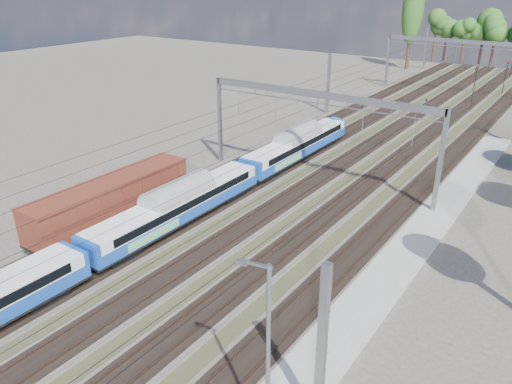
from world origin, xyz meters
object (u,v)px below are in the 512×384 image
Objects in this scene: freight_boxcar at (112,200)px; worker at (426,105)px; emu_train at (175,203)px; signal_far at (506,74)px; lamp_post at (266,355)px; signal_near at (475,80)px.

worker is (9.23, 51.17, -1.36)m from freight_boxcar.
freight_boxcar reaches higher than worker.
emu_train is 10.26× the size of signal_far.
signal_far is (7.09, 18.91, 2.53)m from worker.
emu_train is 3.85× the size of freight_boxcar.
signal_far reaches higher than worker.
freight_boxcar is 1.59× the size of lamp_post.
signal_near is at bearing -124.57° from signal_far.
lamp_post reaches higher than freight_boxcar.
emu_train is 48.96m from worker.
worker is 0.32× the size of signal_near.
freight_boxcar is at bearing -123.02° from signal_far.
signal_far is 80.53m from lamp_post.
signal_near is (13.67, 59.99, 1.34)m from freight_boxcar.
worker is 20.35m from signal_far.
emu_train is 68.66m from signal_far.
worker is at bearing 84.46° from emu_train.
emu_train is 21.42m from lamp_post.
signal_far is at bearing 80.09° from emu_train.
signal_far is at bearing -12.70° from worker.
worker is at bearing 79.78° from freight_boxcar.
lamp_post is at bearing -160.85° from worker.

